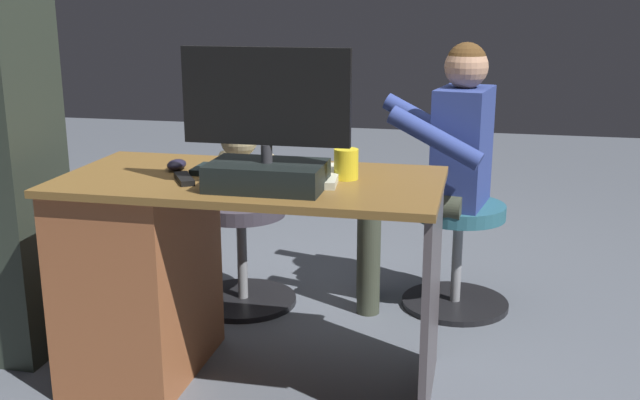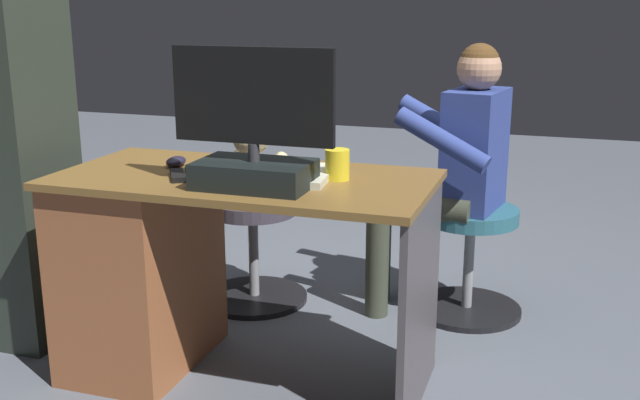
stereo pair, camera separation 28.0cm
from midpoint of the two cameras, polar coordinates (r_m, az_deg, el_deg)
The scene contains 12 objects.
ground_plane at distance 3.14m, azimuth -5.31°, elevation -9.99°, with size 10.00×10.00×0.00m, color #575E68.
desk at distance 2.76m, azimuth -14.54°, elevation -5.06°, with size 1.27×0.64×0.74m.
monitor at distance 2.35m, azimuth -7.47°, elevation 4.03°, with size 0.53×0.23×0.44m.
keyboard at distance 2.58m, azimuth -8.07°, elevation 2.11°, with size 0.42×0.14×0.02m, color black.
computer_mouse at distance 2.70m, azimuth -13.70°, elevation 2.57°, with size 0.06×0.10×0.04m, color #201D30.
cup at distance 2.48m, azimuth -1.25°, elevation 2.69°, with size 0.08×0.08×0.10m, color yellow.
tv_remote at distance 2.52m, azimuth -13.35°, elevation 1.53°, with size 0.04×0.15×0.02m, color black.
notebook_binder at distance 2.50m, azimuth -4.28°, elevation 1.85°, with size 0.22×0.30×0.02m, color beige.
office_chair_teddy at distance 3.35m, azimuth -8.30°, elevation -3.42°, with size 0.47×0.47×0.47m.
teddy_bear at distance 3.27m, azimuth -8.46°, elevation 2.65°, with size 0.26×0.26×0.37m.
visitor_chair at distance 3.32m, azimuth 7.96°, elevation -3.50°, with size 0.47×0.47×0.47m.
person at distance 3.20m, azimuth 6.57°, elevation 3.23°, with size 0.57×0.53×1.15m.
Camera 1 is at (-0.75, 2.74, 1.32)m, focal length 42.46 mm.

